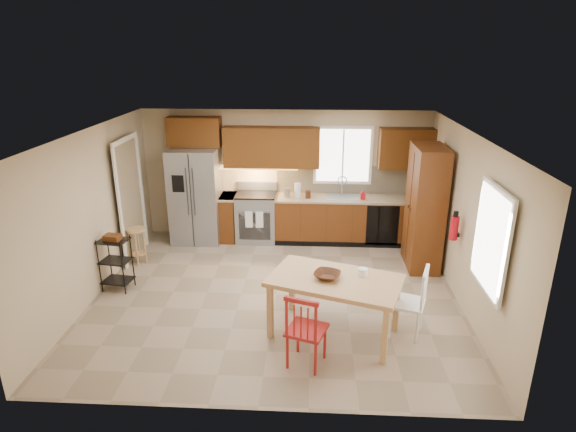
# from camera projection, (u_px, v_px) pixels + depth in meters

# --- Properties ---
(floor) EXTENTS (5.50, 5.50, 0.00)m
(floor) POSITION_uv_depth(u_px,v_px,m) (276.00, 294.00, 7.44)
(floor) COLOR gray
(floor) RESTS_ON ground
(ceiling) EXTENTS (5.50, 5.00, 0.02)m
(ceiling) POSITION_uv_depth(u_px,v_px,m) (275.00, 133.00, 6.59)
(ceiling) COLOR silver
(ceiling) RESTS_ON ground
(wall_back) EXTENTS (5.50, 0.02, 2.50)m
(wall_back) POSITION_uv_depth(u_px,v_px,m) (285.00, 175.00, 9.36)
(wall_back) COLOR #CCB793
(wall_back) RESTS_ON ground
(wall_front) EXTENTS (5.50, 0.02, 2.50)m
(wall_front) POSITION_uv_depth(u_px,v_px,m) (255.00, 307.00, 4.66)
(wall_front) COLOR #CCB793
(wall_front) RESTS_ON ground
(wall_left) EXTENTS (0.02, 5.00, 2.50)m
(wall_left) POSITION_uv_depth(u_px,v_px,m) (91.00, 215.00, 7.15)
(wall_left) COLOR #CCB793
(wall_left) RESTS_ON ground
(wall_right) EXTENTS (0.02, 5.00, 2.50)m
(wall_right) POSITION_uv_depth(u_px,v_px,m) (467.00, 222.00, 6.87)
(wall_right) COLOR #CCB793
(wall_right) RESTS_ON ground
(refrigerator) EXTENTS (0.92, 0.75, 1.82)m
(refrigerator) POSITION_uv_depth(u_px,v_px,m) (196.00, 196.00, 9.21)
(refrigerator) COLOR gray
(refrigerator) RESTS_ON floor
(range_stove) EXTENTS (0.76, 0.63, 0.92)m
(range_stove) POSITION_uv_depth(u_px,v_px,m) (256.00, 218.00, 9.36)
(range_stove) COLOR gray
(range_stove) RESTS_ON floor
(base_cabinet_narrow) EXTENTS (0.30, 0.60, 0.90)m
(base_cabinet_narrow) POSITION_uv_depth(u_px,v_px,m) (229.00, 217.00, 9.41)
(base_cabinet_narrow) COLOR #5A2A10
(base_cabinet_narrow) RESTS_ON floor
(base_cabinet_run) EXTENTS (2.92, 0.60, 0.90)m
(base_cabinet_run) POSITION_uv_depth(u_px,v_px,m) (351.00, 220.00, 9.29)
(base_cabinet_run) COLOR #5A2A10
(base_cabinet_run) RESTS_ON floor
(dishwasher) EXTENTS (0.60, 0.02, 0.78)m
(dishwasher) POSITION_uv_depth(u_px,v_px,m) (382.00, 226.00, 8.98)
(dishwasher) COLOR black
(dishwasher) RESTS_ON floor
(backsplash) EXTENTS (2.92, 0.03, 0.55)m
(backsplash) POSITION_uv_depth(u_px,v_px,m) (352.00, 180.00, 9.31)
(backsplash) COLOR beige
(backsplash) RESTS_ON wall_back
(upper_over_fridge) EXTENTS (1.00, 0.35, 0.55)m
(upper_over_fridge) POSITION_uv_depth(u_px,v_px,m) (194.00, 132.00, 9.00)
(upper_over_fridge) COLOR #542F0E
(upper_over_fridge) RESTS_ON wall_back
(upper_left_block) EXTENTS (1.80, 0.35, 0.75)m
(upper_left_block) POSITION_uv_depth(u_px,v_px,m) (272.00, 147.00, 9.02)
(upper_left_block) COLOR #542F0E
(upper_left_block) RESTS_ON wall_back
(upper_right_block) EXTENTS (1.00, 0.35, 0.75)m
(upper_right_block) POSITION_uv_depth(u_px,v_px,m) (406.00, 149.00, 8.89)
(upper_right_block) COLOR #542F0E
(upper_right_block) RESTS_ON wall_back
(window_back) EXTENTS (1.12, 0.04, 1.12)m
(window_back) POSITION_uv_depth(u_px,v_px,m) (343.00, 155.00, 9.15)
(window_back) COLOR white
(window_back) RESTS_ON wall_back
(sink) EXTENTS (0.62, 0.46, 0.16)m
(sink) POSITION_uv_depth(u_px,v_px,m) (342.00, 199.00, 9.16)
(sink) COLOR gray
(sink) RESTS_ON base_cabinet_run
(undercab_glow) EXTENTS (1.60, 0.30, 0.01)m
(undercab_glow) POSITION_uv_depth(u_px,v_px,m) (256.00, 168.00, 9.14)
(undercab_glow) COLOR #FFBF66
(undercab_glow) RESTS_ON wall_back
(soap_bottle) EXTENTS (0.09, 0.09, 0.19)m
(soap_bottle) POSITION_uv_depth(u_px,v_px,m) (363.00, 194.00, 9.00)
(soap_bottle) COLOR red
(soap_bottle) RESTS_ON base_cabinet_run
(paper_towel) EXTENTS (0.12, 0.12, 0.28)m
(paper_towel) POSITION_uv_depth(u_px,v_px,m) (298.00, 190.00, 9.09)
(paper_towel) COLOR white
(paper_towel) RESTS_ON base_cabinet_run
(canister_steel) EXTENTS (0.11, 0.11, 0.18)m
(canister_steel) POSITION_uv_depth(u_px,v_px,m) (287.00, 193.00, 9.12)
(canister_steel) COLOR gray
(canister_steel) RESTS_ON base_cabinet_run
(canister_wood) EXTENTS (0.10, 0.10, 0.14)m
(canister_wood) POSITION_uv_depth(u_px,v_px,m) (308.00, 194.00, 9.08)
(canister_wood) COLOR #462312
(canister_wood) RESTS_ON base_cabinet_run
(pantry) EXTENTS (0.50, 0.95, 2.10)m
(pantry) POSITION_uv_depth(u_px,v_px,m) (425.00, 208.00, 8.08)
(pantry) COLOR #5A2A10
(pantry) RESTS_ON floor
(fire_extinguisher) EXTENTS (0.12, 0.12, 0.36)m
(fire_extinguisher) POSITION_uv_depth(u_px,v_px,m) (454.00, 228.00, 7.07)
(fire_extinguisher) COLOR red
(fire_extinguisher) RESTS_ON wall_right
(window_right) EXTENTS (0.04, 1.02, 1.32)m
(window_right) POSITION_uv_depth(u_px,v_px,m) (491.00, 240.00, 5.73)
(window_right) COLOR white
(window_right) RESTS_ON wall_right
(doorway) EXTENTS (0.04, 0.95, 2.10)m
(doorway) POSITION_uv_depth(u_px,v_px,m) (130.00, 201.00, 8.44)
(doorway) COLOR #8C7A59
(doorway) RESTS_ON wall_left
(dining_table) EXTENTS (1.87, 1.42, 0.81)m
(dining_table) POSITION_uv_depth(u_px,v_px,m) (334.00, 307.00, 6.30)
(dining_table) COLOR tan
(dining_table) RESTS_ON floor
(chair_red) EXTENTS (0.58, 0.58, 0.97)m
(chair_red) POSITION_uv_depth(u_px,v_px,m) (307.00, 328.00, 5.68)
(chair_red) COLOR maroon
(chair_red) RESTS_ON floor
(chair_white) EXTENTS (0.58, 0.58, 0.97)m
(chair_white) POSITION_uv_depth(u_px,v_px,m) (407.00, 302.00, 6.27)
(chair_white) COLOR white
(chair_white) RESTS_ON floor
(table_bowl) EXTENTS (0.43, 0.43, 0.08)m
(table_bowl) POSITION_uv_depth(u_px,v_px,m) (327.00, 279.00, 6.17)
(table_bowl) COLOR #462312
(table_bowl) RESTS_ON dining_table
(table_jar) EXTENTS (0.16, 0.16, 0.15)m
(table_jar) POSITION_uv_depth(u_px,v_px,m) (363.00, 274.00, 6.23)
(table_jar) COLOR white
(table_jar) RESTS_ON dining_table
(bar_stool) EXTENTS (0.40, 0.40, 0.65)m
(bar_stool) POSITION_uv_depth(u_px,v_px,m) (138.00, 246.00, 8.39)
(bar_stool) COLOR tan
(bar_stool) RESTS_ON floor
(utility_cart) EXTENTS (0.48, 0.40, 0.87)m
(utility_cart) POSITION_uv_depth(u_px,v_px,m) (116.00, 264.00, 7.47)
(utility_cart) COLOR black
(utility_cart) RESTS_ON floor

